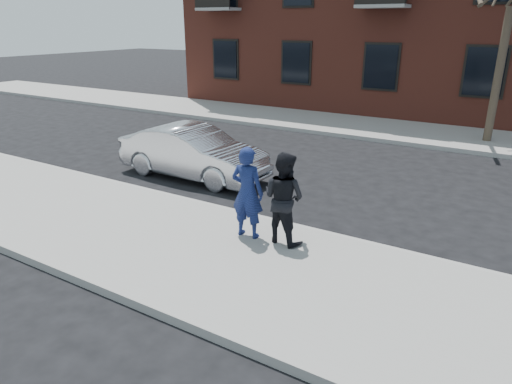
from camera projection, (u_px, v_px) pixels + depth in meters
The scene contains 8 objects.
ground at pixel (164, 237), 8.77m from camera, with size 100.00×100.00×0.00m, color black.
near_sidewalk at pixel (155, 239), 8.54m from camera, with size 50.00×3.50×0.15m, color gray.
near_curb at pixel (212, 207), 9.98m from camera, with size 50.00×0.10×0.15m, color #999691.
far_sidewalk at pixel (360, 126), 17.76m from camera, with size 50.00×3.50×0.15m, color gray.
far_curb at pixel (343, 136), 16.31m from camera, with size 50.00×0.10×0.15m, color #999691.
silver_sedan at pixel (193, 152), 11.97m from camera, with size 1.43×4.09×1.35m, color silver.
man_hoodie at pixel (247, 192), 8.21m from camera, with size 0.65×0.51×1.71m.
man_peacoat at pixel (284, 198), 8.01m from camera, with size 0.89×0.74×1.66m.
Camera 1 is at (5.62, -5.85, 3.88)m, focal length 32.00 mm.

